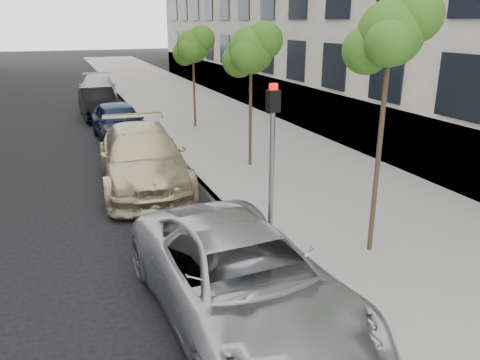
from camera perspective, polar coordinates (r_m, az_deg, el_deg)
ground at (r=7.75m, az=2.04°, el=-18.04°), size 160.00×160.00×0.00m
sidewalk at (r=30.79m, az=-8.47°, el=10.08°), size 6.40×72.00×0.14m
curb at (r=30.25m, az=-14.31°, el=9.55°), size 0.15×72.00×0.14m
tree_near at (r=9.18m, az=18.01°, el=16.57°), size 1.58×1.38×5.08m
tree_mid at (r=14.85m, az=1.43°, el=15.52°), size 1.76×1.56×4.52m
tree_far at (r=21.00m, az=-5.70°, el=15.93°), size 1.75×1.55×4.34m
signal_pole at (r=9.18m, az=3.93°, el=3.65°), size 0.25×0.19×3.40m
minivan at (r=7.58m, az=0.23°, el=-11.94°), size 2.84×5.67×1.54m
suv at (r=14.03m, az=-11.81°, el=2.72°), size 2.81×6.02×1.70m
sedan_blue at (r=19.66m, az=-14.56°, el=6.87°), size 1.94×4.60×1.55m
sedan_black at (r=24.86m, az=-16.92°, el=8.99°), size 1.70×4.55×1.48m
sedan_rear at (r=30.29m, az=-16.91°, el=10.66°), size 2.59×5.40×1.52m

